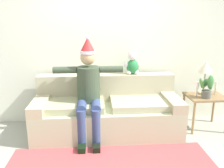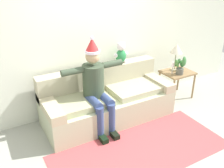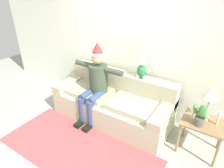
{
  "view_description": "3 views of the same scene",
  "coord_description": "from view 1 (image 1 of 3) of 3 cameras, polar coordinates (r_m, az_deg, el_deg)",
  "views": [
    {
      "loc": [
        -0.18,
        -2.41,
        1.72
      ],
      "look_at": [
        0.06,
        0.82,
        0.84
      ],
      "focal_mm": 37.38,
      "sensor_mm": 36.0,
      "label": 1
    },
    {
      "loc": [
        -1.76,
        -2.29,
        2.41
      ],
      "look_at": [
        -0.0,
        0.84,
        0.72
      ],
      "focal_mm": 39.52,
      "sensor_mm": 36.0,
      "label": 2
    },
    {
      "loc": [
        1.72,
        -1.66,
        2.39
      ],
      "look_at": [
        0.12,
        0.8,
        0.87
      ],
      "focal_mm": 31.59,
      "sensor_mm": 36.0,
      "label": 3
    }
  ],
  "objects": [
    {
      "name": "side_table",
      "position": [
        4.06,
        21.88,
        -3.74
      ],
      "size": [
        0.6,
        0.49,
        0.56
      ],
      "color": "olive",
      "rests_on": "ground_plane"
    },
    {
      "name": "candle_short",
      "position": [
        4.11,
        24.04,
        -0.5
      ],
      "size": [
        0.04,
        0.04,
        0.22
      ],
      "color": "beige",
      "rests_on": "side_table"
    },
    {
      "name": "candle_tall",
      "position": [
        3.9,
        20.14,
        -0.68
      ],
      "size": [
        0.04,
        0.04,
        0.24
      ],
      "color": "beige",
      "rests_on": "side_table"
    },
    {
      "name": "back_wall",
      "position": [
        3.98,
        -1.69,
        9.92
      ],
      "size": [
        7.0,
        0.1,
        2.7
      ],
      "primitive_type": "cube",
      "color": "silver",
      "rests_on": "ground_plane"
    },
    {
      "name": "table_lamp",
      "position": [
        4.02,
        21.95,
        3.55
      ],
      "size": [
        0.24,
        0.24,
        0.54
      ],
      "color": "#BBB48A",
      "rests_on": "side_table"
    },
    {
      "name": "couch",
      "position": [
        3.71,
        -1.19,
        -6.63
      ],
      "size": [
        2.22,
        0.89,
        0.87
      ],
      "color": "#B4BA96",
      "rests_on": "ground_plane"
    },
    {
      "name": "potted_plant",
      "position": [
        3.87,
        22.13,
        -0.73
      ],
      "size": [
        0.26,
        0.26,
        0.38
      ],
      "color": "#5A5B51",
      "rests_on": "side_table"
    },
    {
      "name": "teddy_bear",
      "position": [
        3.82,
        5.07,
        4.94
      ],
      "size": [
        0.29,
        0.17,
        0.38
      ],
      "color": "#297F43",
      "rests_on": "couch"
    },
    {
      "name": "person_seated",
      "position": [
        3.41,
        -5.76,
        -0.99
      ],
      "size": [
        1.02,
        0.77,
        1.52
      ],
      "color": "#3A4935",
      "rests_on": "ground_plane"
    }
  ]
}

